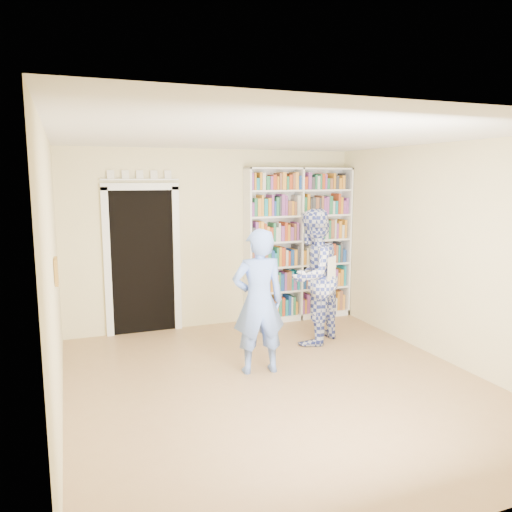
{
  "coord_description": "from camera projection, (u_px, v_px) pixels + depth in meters",
  "views": [
    {
      "loc": [
        -2.12,
        -4.82,
        2.28
      ],
      "look_at": [
        0.07,
        0.9,
        1.31
      ],
      "focal_mm": 35.0,
      "sensor_mm": 36.0,
      "label": 1
    }
  ],
  "objects": [
    {
      "name": "floor",
      "position": [
        279.0,
        385.0,
        5.55
      ],
      "size": [
        5.0,
        5.0,
        0.0
      ],
      "primitive_type": "plane",
      "color": "#A2784E",
      "rests_on": "ground"
    },
    {
      "name": "ceiling",
      "position": [
        281.0,
        136.0,
        5.12
      ],
      "size": [
        5.0,
        5.0,
        0.0
      ],
      "primitive_type": "plane",
      "rotation": [
        3.14,
        0.0,
        0.0
      ],
      "color": "white",
      "rests_on": "wall_back"
    },
    {
      "name": "wall_back",
      "position": [
        215.0,
        239.0,
        7.64
      ],
      "size": [
        4.5,
        0.0,
        4.5
      ],
      "primitive_type": "plane",
      "rotation": [
        1.57,
        0.0,
        0.0
      ],
      "color": "beige",
      "rests_on": "floor"
    },
    {
      "name": "wall_left",
      "position": [
        54.0,
        281.0,
        4.54
      ],
      "size": [
        0.0,
        5.0,
        5.0
      ],
      "primitive_type": "plane",
      "rotation": [
        1.57,
        0.0,
        1.57
      ],
      "color": "beige",
      "rests_on": "floor"
    },
    {
      "name": "wall_right",
      "position": [
        447.0,
        254.0,
        6.13
      ],
      "size": [
        0.0,
        5.0,
        5.0
      ],
      "primitive_type": "plane",
      "rotation": [
        1.57,
        0.0,
        -1.57
      ],
      "color": "beige",
      "rests_on": "floor"
    },
    {
      "name": "bookshelf",
      "position": [
        298.0,
        244.0,
        7.99
      ],
      "size": [
        1.77,
        0.33,
        2.43
      ],
      "rotation": [
        0.0,
        0.0,
        -0.25
      ],
      "color": "white",
      "rests_on": "floor"
    },
    {
      "name": "doorway",
      "position": [
        142.0,
        254.0,
        7.26
      ],
      "size": [
        1.1,
        0.08,
        2.43
      ],
      "color": "black",
      "rests_on": "floor"
    },
    {
      "name": "wall_art",
      "position": [
        56.0,
        271.0,
        4.73
      ],
      "size": [
        0.03,
        0.25,
        0.25
      ],
      "primitive_type": "cube",
      "color": "brown",
      "rests_on": "wall_left"
    },
    {
      "name": "man_blue",
      "position": [
        259.0,
        302.0,
        5.79
      ],
      "size": [
        0.66,
        0.47,
        1.71
      ],
      "primitive_type": "imported",
      "rotation": [
        0.0,
        0.0,
        3.04
      ],
      "color": "#678CE6",
      "rests_on": "floor"
    },
    {
      "name": "man_plaid",
      "position": [
        312.0,
        277.0,
        6.83
      ],
      "size": [
        1.15,
        1.1,
        1.86
      ],
      "primitive_type": "imported",
      "rotation": [
        0.0,
        0.0,
        3.75
      ],
      "color": "#2F3B8F",
      "rests_on": "floor"
    },
    {
      "name": "paper_sheet",
      "position": [
        332.0,
        268.0,
        6.64
      ],
      "size": [
        0.19,
        0.13,
        0.32
      ],
      "primitive_type": "cube",
      "rotation": [
        0.0,
        0.0,
        0.59
      ],
      "color": "white",
      "rests_on": "man_plaid"
    }
  ]
}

